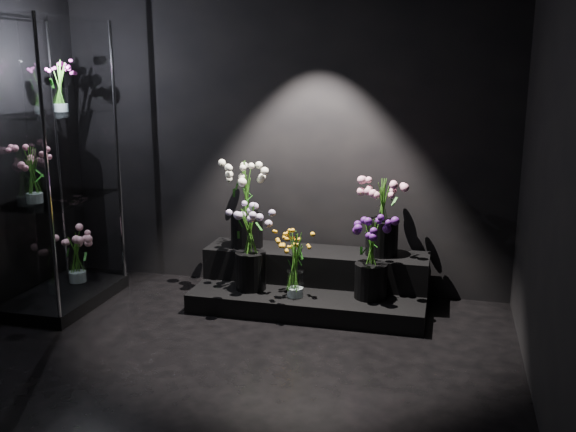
% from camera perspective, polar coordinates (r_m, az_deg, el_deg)
% --- Properties ---
extents(floor, '(4.00, 4.00, 0.00)m').
position_cam_1_polar(floor, '(4.20, -7.81, -14.81)').
color(floor, black).
rests_on(floor, ground).
extents(wall_back, '(4.00, 0.00, 4.00)m').
position_cam_1_polar(wall_back, '(5.63, -0.58, 7.50)').
color(wall_back, black).
rests_on(wall_back, floor).
extents(wall_right, '(0.00, 4.00, 4.00)m').
position_cam_1_polar(wall_right, '(3.51, 23.33, 2.89)').
color(wall_right, black).
rests_on(wall_right, floor).
extents(display_riser, '(1.90, 0.85, 0.42)m').
position_cam_1_polar(display_riser, '(5.45, 2.22, -5.92)').
color(display_riser, black).
rests_on(display_riser, floor).
extents(display_case, '(0.63, 1.06, 2.33)m').
position_cam_1_polar(display_case, '(5.52, -20.13, 4.10)').
color(display_case, black).
rests_on(display_case, floor).
extents(bouquet_orange_bells, '(0.33, 0.33, 0.54)m').
position_cam_1_polar(bouquet_orange_bells, '(5.09, 0.64, -4.28)').
color(bouquet_orange_bells, white).
rests_on(bouquet_orange_bells, display_riser).
extents(bouquet_lilac, '(0.43, 0.43, 0.71)m').
position_cam_1_polar(bouquet_lilac, '(5.24, -3.37, -2.36)').
color(bouquet_lilac, black).
rests_on(bouquet_lilac, display_riser).
extents(bouquet_purple, '(0.41, 0.41, 0.65)m').
position_cam_1_polar(bouquet_purple, '(5.09, 7.43, -3.54)').
color(bouquet_purple, black).
rests_on(bouquet_purple, display_riser).
extents(bouquet_cream_roses, '(0.46, 0.46, 0.74)m').
position_cam_1_polar(bouquet_cream_roses, '(5.51, -3.72, 1.43)').
color(bouquet_cream_roses, black).
rests_on(bouquet_cream_roses, display_riser).
extents(bouquet_pink_roses, '(0.51, 0.51, 0.64)m').
position_cam_1_polar(bouquet_pink_roses, '(5.33, 8.41, 0.37)').
color(bouquet_pink_roses, black).
rests_on(bouquet_pink_roses, display_riser).
extents(bouquet_case_pink, '(0.37, 0.37, 0.44)m').
position_cam_1_polar(bouquet_case_pink, '(5.40, -21.76, 3.52)').
color(bouquet_case_pink, white).
rests_on(bouquet_case_pink, display_case).
extents(bouquet_case_magenta, '(0.27, 0.27, 0.41)m').
position_cam_1_polar(bouquet_case_magenta, '(5.61, -19.66, 10.85)').
color(bouquet_case_magenta, white).
rests_on(bouquet_case_magenta, display_case).
extents(bouquet_case_base_pink, '(0.34, 0.34, 0.45)m').
position_cam_1_polar(bouquet_case_base_pink, '(5.90, -18.33, -3.37)').
color(bouquet_case_base_pink, white).
rests_on(bouquet_case_base_pink, display_case).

